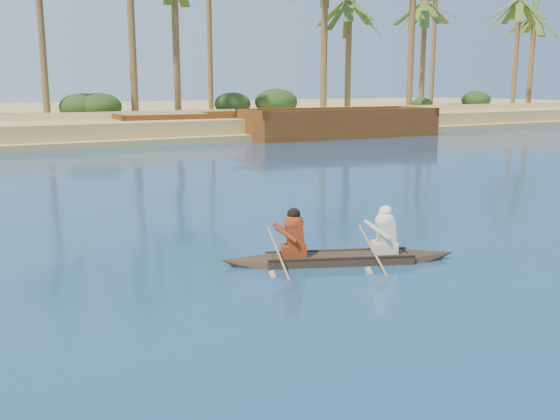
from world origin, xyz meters
TOP-DOWN VIEW (x-y plane):
  - ground at (0.00, 0.00)m, footprint 160.00×160.00m
  - sandy_embankment at (0.00, 46.89)m, footprint 150.00×51.00m
  - palm_grove at (0.00, 35.00)m, footprint 110.00×14.00m
  - shrub_cluster at (0.00, 31.50)m, footprint 100.00×6.00m
  - canoe at (-2.78, -3.33)m, footprint 4.57×2.43m
  - barge_mid at (7.22, 26.69)m, footprint 11.73×4.53m
  - barge_right at (15.44, 22.00)m, footprint 13.80×5.29m

SIDE VIEW (x-z plane):
  - ground at x=0.00m, z-range 0.00..0.00m
  - canoe at x=-2.78m, z-range -0.40..0.90m
  - sandy_embankment at x=0.00m, z-range -0.22..1.28m
  - barge_mid at x=7.22m, z-range -0.29..1.63m
  - barge_right at x=15.44m, z-range -0.34..1.92m
  - shrub_cluster at x=0.00m, z-range 0.00..2.40m
  - palm_grove at x=0.00m, z-range 0.00..16.00m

